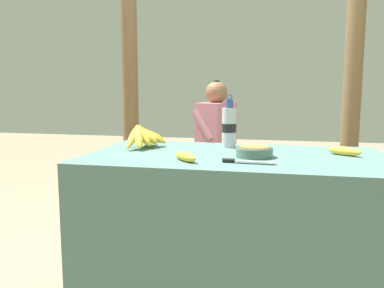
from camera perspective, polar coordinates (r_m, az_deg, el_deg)
The scene contains 13 objects.
ground_plane at distance 2.28m, azimuth 5.68°, elevation -19.07°, with size 12.00×12.00×0.00m, color gray.
market_counter at distance 2.14m, azimuth 5.82°, elevation -10.73°, with size 1.49×0.83×0.70m.
banana_bunch_ripe at distance 2.29m, azimuth -6.86°, elevation 1.20°, with size 0.20×0.32×0.14m.
serving_bowl at distance 2.00m, azimuth 8.74°, elevation -1.00°, with size 0.18×0.18×0.05m.
water_bottle at distance 2.29m, azimuth 5.23°, elevation 2.46°, with size 0.08×0.08×0.30m.
loose_banana_front at distance 1.86m, azimuth -0.95°, elevation -1.76°, with size 0.15×0.16×0.04m.
loose_banana_side at distance 2.16m, azimuth 20.59°, elevation -0.93°, with size 0.17×0.13×0.04m.
knife at distance 1.83m, azimuth 6.99°, elevation -2.39°, with size 0.23×0.04×0.02m.
wooden_bench at distance 3.35m, azimuth 5.18°, elevation -4.16°, with size 1.43×0.32×0.40m.
seated_vendor at distance 3.30m, azimuth 2.73°, elevation 0.75°, with size 0.47×0.43×1.09m.
banana_bunch_green at distance 3.29m, azimuth 12.59°, elevation -2.18°, with size 0.17×0.26×0.14m.
support_post_near at distance 3.85m, azimuth -8.78°, elevation 12.41°, with size 0.15×0.15×2.67m.
support_post_far at distance 3.63m, azimuth 21.83°, elevation 12.20°, with size 0.15×0.15×2.67m.
Camera 1 is at (0.23, -2.02, 1.04)m, focal length 38.00 mm.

